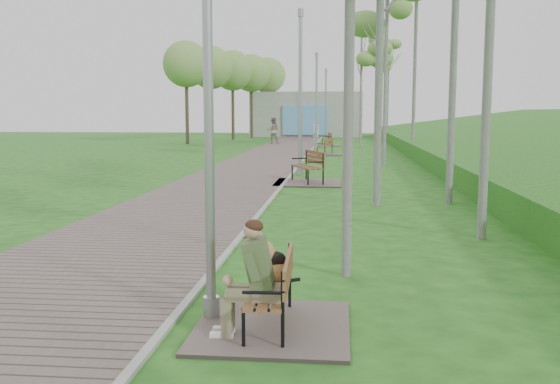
# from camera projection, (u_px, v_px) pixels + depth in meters

# --- Properties ---
(ground) EXTENTS (120.00, 120.00, 0.00)m
(ground) POSITION_uv_depth(u_px,v_px,m) (185.00, 306.00, 7.16)
(ground) COLOR #1F5319
(ground) RESTS_ON ground
(walkway) EXTENTS (3.50, 67.00, 0.04)m
(walkway) POSITION_uv_depth(u_px,v_px,m) (265.00, 160.00, 28.55)
(walkway) COLOR #655651
(walkway) RESTS_ON ground
(kerb) EXTENTS (0.10, 67.00, 0.05)m
(kerb) POSITION_uv_depth(u_px,v_px,m) (303.00, 160.00, 28.37)
(kerb) COLOR #999993
(kerb) RESTS_ON ground
(building_north) EXTENTS (10.00, 5.20, 4.00)m
(building_north) POSITION_uv_depth(u_px,v_px,m) (307.00, 114.00, 57.36)
(building_north) COLOR #9E9E99
(building_north) RESTS_ON ground
(bench_main) EXTENTS (1.57, 1.75, 1.37)m
(bench_main) POSITION_uv_depth(u_px,v_px,m) (264.00, 294.00, 6.35)
(bench_main) COLOR #655651
(bench_main) RESTS_ON ground
(bench_second) EXTENTS (2.05, 2.28, 1.26)m
(bench_second) POSITION_uv_depth(u_px,v_px,m) (307.00, 176.00, 19.47)
(bench_second) COLOR #655651
(bench_second) RESTS_ON ground
(bench_third) EXTENTS (1.70, 1.89, 1.04)m
(bench_third) POSITION_uv_depth(u_px,v_px,m) (325.00, 151.00, 32.47)
(bench_third) COLOR #655651
(bench_third) RESTS_ON ground
(bench_far) EXTENTS (1.73, 1.92, 1.06)m
(bench_far) POSITION_uv_depth(u_px,v_px,m) (327.00, 143.00, 41.23)
(bench_far) COLOR #655651
(bench_far) RESTS_ON ground
(lamp_post_near) EXTENTS (0.17, 0.17, 4.47)m
(lamp_post_near) POSITION_uv_depth(u_px,v_px,m) (209.00, 125.00, 6.43)
(lamp_post_near) COLOR #92959A
(lamp_post_near) RESTS_ON ground
(lamp_post_second) EXTENTS (0.22, 0.22, 5.73)m
(lamp_post_second) POSITION_uv_depth(u_px,v_px,m) (300.00, 99.00, 21.64)
(lamp_post_second) COLOR #92959A
(lamp_post_second) RESTS_ON ground
(lamp_post_third) EXTENTS (0.22, 0.22, 5.80)m
(lamp_post_third) POSITION_uv_depth(u_px,v_px,m) (316.00, 104.00, 38.15)
(lamp_post_third) COLOR #92959A
(lamp_post_third) RESTS_ON ground
(lamp_post_far) EXTENTS (0.23, 0.23, 5.82)m
(lamp_post_far) POSITION_uv_depth(u_px,v_px,m) (326.00, 106.00, 52.63)
(lamp_post_far) COLOR #92959A
(lamp_post_far) RESTS_ON ground
(pedestrian_near) EXTENTS (0.68, 0.56, 1.58)m
(pedestrian_near) POSITION_uv_depth(u_px,v_px,m) (316.00, 130.00, 48.47)
(pedestrian_near) COLOR white
(pedestrian_near) RESTS_ON ground
(pedestrian_far) EXTENTS (0.95, 0.77, 1.85)m
(pedestrian_far) POSITION_uv_depth(u_px,v_px,m) (273.00, 131.00, 43.15)
(pedestrian_far) COLOR gray
(pedestrian_far) RESTS_ON ground
(birch_mid_c) EXTENTS (2.70, 2.70, 8.53)m
(birch_mid_c) POSITION_uv_depth(u_px,v_px,m) (387.00, 1.00, 25.30)
(birch_mid_c) COLOR silver
(birch_mid_c) RESTS_ON ground
(birch_far_b) EXTENTS (2.34, 2.34, 8.23)m
(birch_far_b) POSITION_uv_depth(u_px,v_px,m) (362.00, 42.00, 37.88)
(birch_far_b) COLOR silver
(birch_far_b) RESTS_ON ground
(birch_distant_b) EXTENTS (2.26, 2.26, 8.64)m
(birch_distant_b) POSITION_uv_depth(u_px,v_px,m) (389.00, 58.00, 52.77)
(birch_distant_b) COLOR silver
(birch_distant_b) RESTS_ON ground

